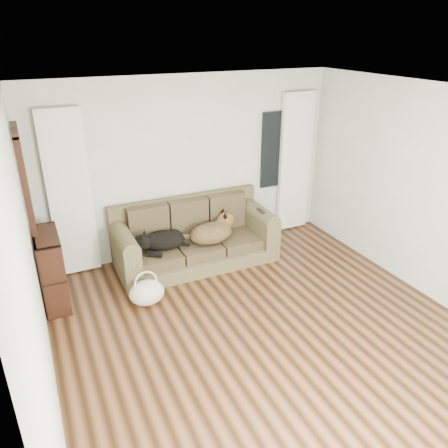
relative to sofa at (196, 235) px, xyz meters
name	(u,v)px	position (x,y,z in m)	size (l,w,h in m)	color
floor	(273,339)	(0.12, -1.98, -0.45)	(5.00, 5.00, 0.00)	black
ceiling	(286,98)	(0.12, -1.98, 2.15)	(5.00, 5.00, 0.00)	white
wall_back	(189,167)	(0.12, 0.52, 0.85)	(4.50, 0.04, 2.60)	silver
wall_left	(34,285)	(-2.13, -1.98, 0.85)	(0.04, 5.00, 2.60)	silver
wall_right	(441,199)	(2.37, -1.98, 0.85)	(0.04, 5.00, 2.60)	silver
curtain_left	(70,195)	(-1.58, 0.44, 0.70)	(0.55, 0.08, 2.25)	white
curtain_right	(295,163)	(1.92, 0.44, 0.70)	(0.55, 0.08, 2.25)	white
window_pane	(275,150)	(1.57, 0.50, 0.95)	(0.50, 0.03, 1.20)	black
door_casing	(32,219)	(-2.08, 0.07, 0.60)	(0.07, 0.60, 2.10)	black
sofa	(196,235)	(0.00, 0.00, 0.00)	(2.27, 0.98, 0.93)	#403A22
dog_black_lab	(161,240)	(-0.52, -0.03, 0.03)	(0.59, 0.41, 0.25)	black
dog_shepherd	(213,231)	(0.23, -0.08, 0.04)	(0.68, 0.48, 0.30)	black
tv_remote	(261,210)	(0.95, -0.19, 0.28)	(0.05, 0.20, 0.02)	black
tote_bag	(147,293)	(-0.95, -0.73, -0.29)	(0.44, 0.34, 0.32)	beige
bookshelf	(51,267)	(-1.97, -0.21, 0.05)	(0.28, 0.75, 0.94)	black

